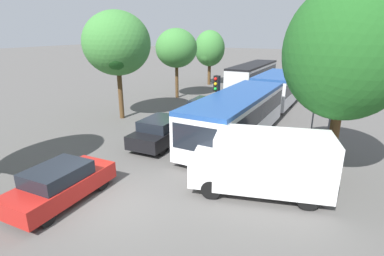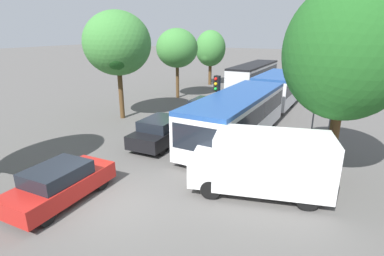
# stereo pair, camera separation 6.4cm
# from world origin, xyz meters

# --- Properties ---
(ground_plane) EXTENTS (200.00, 200.00, 0.00)m
(ground_plane) POSITION_xyz_m (0.00, 0.00, 0.00)
(ground_plane) COLOR #565451
(articulated_bus) EXTENTS (3.59, 17.44, 2.57)m
(articulated_bus) POSITION_xyz_m (1.97, 11.89, 1.48)
(articulated_bus) COLOR silver
(articulated_bus) RESTS_ON ground
(city_bus_rear) EXTENTS (2.94, 11.19, 2.39)m
(city_bus_rear) POSITION_xyz_m (-1.74, 25.47, 1.38)
(city_bus_rear) COLOR silver
(city_bus_rear) RESTS_ON ground
(queued_car_red) EXTENTS (1.66, 3.90, 1.35)m
(queued_car_red) POSITION_xyz_m (-1.96, -0.63, 0.69)
(queued_car_red) COLOR #B21E19
(queued_car_red) RESTS_ON ground
(queued_car_black) EXTENTS (1.77, 4.16, 1.45)m
(queued_car_black) POSITION_xyz_m (-1.66, 5.78, 0.73)
(queued_car_black) COLOR black
(queued_car_black) RESTS_ON ground
(queued_car_navy) EXTENTS (1.70, 3.99, 1.38)m
(queued_car_navy) POSITION_xyz_m (-1.53, 11.29, 0.70)
(queued_car_navy) COLOR navy
(queued_car_navy) RESTS_ON ground
(white_van) EXTENTS (5.30, 2.99, 2.31)m
(white_van) POSITION_xyz_m (4.38, 3.03, 1.24)
(white_van) COLOR white
(white_van) RESTS_ON ground
(traffic_light) EXTENTS (0.36, 0.38, 3.40)m
(traffic_light) POSITION_xyz_m (0.30, 8.69, 2.50)
(traffic_light) COLOR #56595E
(traffic_light) RESTS_ON ground
(no_entry_sign) EXTENTS (0.70, 0.08, 2.82)m
(no_entry_sign) POSITION_xyz_m (5.51, 9.73, 1.88)
(no_entry_sign) COLOR #56595E
(no_entry_sign) RESTS_ON ground
(direction_sign_post) EXTENTS (0.35, 1.38, 3.60)m
(direction_sign_post) POSITION_xyz_m (6.37, 11.73, 2.55)
(direction_sign_post) COLOR #56595E
(direction_sign_post) RESTS_ON ground
(tree_left_mid) EXTENTS (4.37, 4.37, 7.08)m
(tree_left_mid) POSITION_xyz_m (-6.69, 8.89, 4.91)
(tree_left_mid) COLOR #51381E
(tree_left_mid) RESTS_ON ground
(tree_left_far) EXTENTS (3.62, 3.62, 6.04)m
(tree_left_far) POSITION_xyz_m (-6.43, 16.60, 4.27)
(tree_left_far) COLOR #51381E
(tree_left_far) RESTS_ON ground
(tree_left_distant) EXTENTS (3.30, 3.30, 5.90)m
(tree_left_distant) POSITION_xyz_m (-6.44, 24.23, 3.86)
(tree_left_distant) COLOR #51381E
(tree_left_distant) RESTS_ON ground
(tree_right_near) EXTENTS (4.50, 4.50, 7.55)m
(tree_right_near) POSITION_xyz_m (6.62, 5.28, 4.93)
(tree_right_near) COLOR #51381E
(tree_right_near) RESTS_ON ground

